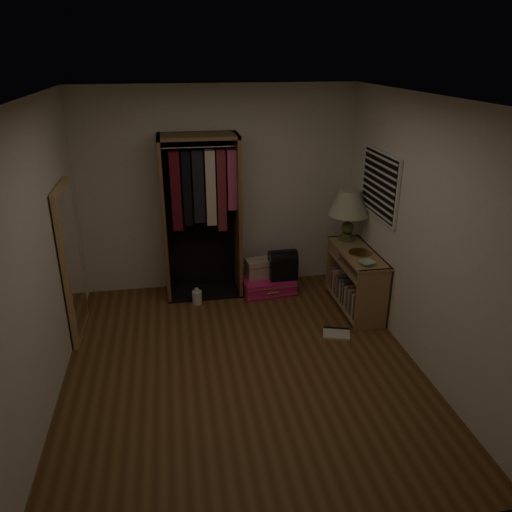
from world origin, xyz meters
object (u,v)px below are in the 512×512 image
(table_lamp, at_px, (349,204))
(black_bag, at_px, (283,264))
(console_bookshelf, at_px, (355,277))
(train_case, at_px, (259,268))
(pink_suitcase, at_px, (267,285))
(white_jug, at_px, (197,297))
(open_wardrobe, at_px, (203,203))
(floor_mirror, at_px, (72,262))

(table_lamp, bearing_deg, black_bag, 168.36)
(console_bookshelf, bearing_deg, table_lamp, 89.36)
(console_bookshelf, height_order, train_case, console_bookshelf)
(pink_suitcase, bearing_deg, white_jug, -175.30)
(open_wardrobe, xyz_separation_m, white_jug, (-0.14, -0.33, -1.12))
(pink_suitcase, distance_m, white_jug, 0.95)
(console_bookshelf, bearing_deg, pink_suitcase, 149.91)
(white_jug, bearing_deg, open_wardrobe, 67.41)
(pink_suitcase, distance_m, train_case, 0.25)
(train_case, bearing_deg, console_bookshelf, -38.92)
(console_bookshelf, distance_m, black_bag, 0.94)
(black_bag, relative_size, white_jug, 1.83)
(console_bookshelf, bearing_deg, open_wardrobe, 157.39)
(open_wardrobe, xyz_separation_m, table_lamp, (1.77, -0.36, 0.00))
(console_bookshelf, relative_size, table_lamp, 1.77)
(floor_mirror, height_order, white_jug, floor_mirror)
(open_wardrobe, relative_size, black_bag, 5.27)
(console_bookshelf, relative_size, black_bag, 2.88)
(console_bookshelf, height_order, white_jug, console_bookshelf)
(console_bookshelf, relative_size, train_case, 2.94)
(pink_suitcase, relative_size, table_lamp, 1.13)
(table_lamp, bearing_deg, pink_suitcase, 168.98)
(console_bookshelf, bearing_deg, white_jug, 168.15)
(pink_suitcase, height_order, table_lamp, table_lamp)
(floor_mirror, bearing_deg, train_case, 17.12)
(floor_mirror, bearing_deg, pink_suitcase, 14.81)
(pink_suitcase, xyz_separation_m, black_bag, (0.19, -0.03, 0.30))
(pink_suitcase, relative_size, black_bag, 1.84)
(open_wardrobe, relative_size, floor_mirror, 1.21)
(floor_mirror, height_order, table_lamp, floor_mirror)
(train_case, bearing_deg, pink_suitcase, -44.11)
(floor_mirror, relative_size, table_lamp, 2.68)
(console_bookshelf, xyz_separation_m, pink_suitcase, (-0.97, 0.56, -0.29))
(train_case, height_order, white_jug, train_case)
(train_case, xyz_separation_m, table_lamp, (1.07, -0.26, 0.89))
(floor_mirror, bearing_deg, table_lamp, 7.21)
(open_wardrobe, relative_size, white_jug, 9.67)
(open_wardrobe, relative_size, pink_suitcase, 2.86)
(pink_suitcase, xyz_separation_m, train_case, (-0.10, 0.07, 0.22))
(table_lamp, bearing_deg, floor_mirror, -172.79)
(pink_suitcase, xyz_separation_m, white_jug, (-0.93, -0.16, -0.01))
(black_bag, bearing_deg, floor_mirror, -167.65)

